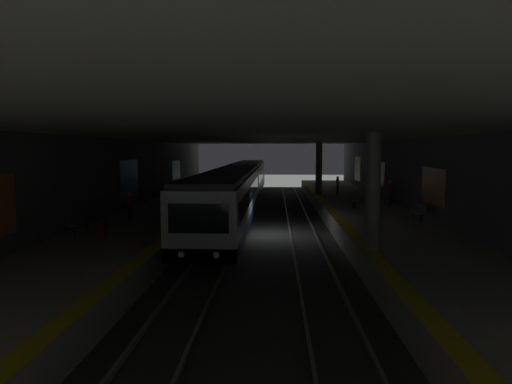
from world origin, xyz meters
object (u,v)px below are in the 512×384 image
at_px(suitcase_rolling, 103,231).
at_px(backpack_on_floor, 354,205).
at_px(metro_train, 241,185).
at_px(person_walking_mid, 390,192).
at_px(person_standing_far, 179,199).
at_px(bench_right_near, 79,222).
at_px(person_waiting_near, 130,206).
at_px(bench_left_mid, 384,196).
at_px(bench_right_mid, 168,189).
at_px(bench_left_near, 419,210).
at_px(pillar_near, 373,191).
at_px(pillar_far, 319,168).
at_px(person_boarding, 337,185).

relative_size(suitcase_rolling, backpack_on_floor, 2.41).
bearing_deg(metro_train, person_walking_mid, -112.91).
bearing_deg(backpack_on_floor, person_standing_far, 103.65).
relative_size(bench_right_near, person_waiting_near, 1.09).
bearing_deg(backpack_on_floor, metro_train, 52.89).
distance_m(metro_train, bench_left_mid, 11.16).
xyz_separation_m(bench_left_mid, bench_right_mid, (4.22, 17.07, 0.00)).
relative_size(bench_right_mid, person_standing_far, 1.04).
bearing_deg(suitcase_rolling, bench_right_near, 52.61).
bearing_deg(bench_left_near, person_standing_far, 82.04).
relative_size(pillar_near, bench_left_mid, 2.68).
xyz_separation_m(bench_left_mid, person_standing_far, (-5.75, 13.84, 0.36)).
distance_m(pillar_far, backpack_on_floor, 9.11).
height_order(pillar_near, metro_train, pillar_near).
relative_size(person_waiting_near, person_boarding, 0.97).
bearing_deg(bench_left_mid, bench_left_near, 180.00).
bearing_deg(suitcase_rolling, metro_train, -15.96).
bearing_deg(person_boarding, pillar_near, 175.58).
distance_m(pillar_far, person_walking_mid, 8.46).
relative_size(bench_right_near, person_standing_far, 1.04).
distance_m(pillar_far, metro_train, 7.20).
distance_m(pillar_near, backpack_on_floor, 12.17).
xyz_separation_m(bench_right_mid, person_standing_far, (-9.97, -3.23, 0.36)).
bearing_deg(person_boarding, suitcase_rolling, 145.55).
xyz_separation_m(pillar_near, bench_right_mid, (19.17, 12.88, -1.75)).
bearing_deg(pillar_near, person_boarding, -4.42).
relative_size(bench_left_near, person_waiting_near, 1.09).
height_order(metro_train, person_standing_far, metro_train).
distance_m(suitcase_rolling, backpack_on_floor, 16.42).
xyz_separation_m(pillar_far, bench_left_near, (-13.38, -4.18, -1.75)).
height_order(bench_left_mid, suitcase_rolling, suitcase_rolling).
bearing_deg(bench_right_near, bench_left_mid, -54.48).
distance_m(bench_right_mid, person_waiting_near, 12.99).
xyz_separation_m(metro_train, person_waiting_near, (-11.73, 5.13, -0.14)).
bearing_deg(suitcase_rolling, backpack_on_floor, -50.77).
height_order(bench_right_near, person_standing_far, person_standing_far).
relative_size(bench_right_mid, person_waiting_near, 1.09).
bearing_deg(pillar_near, bench_right_near, 77.89).
height_order(person_boarding, backpack_on_floor, person_boarding).
xyz_separation_m(pillar_far, bench_right_near, (-17.88, 12.88, -1.75)).
distance_m(bench_left_near, suitcase_rolling, 16.47).
bearing_deg(bench_right_near, backpack_on_floor, -57.51).
height_order(pillar_near, backpack_on_floor, pillar_near).
height_order(bench_left_near, bench_right_near, same).
height_order(bench_left_mid, backpack_on_floor, bench_left_mid).
height_order(pillar_far, person_walking_mid, pillar_far).
distance_m(metro_train, person_waiting_near, 12.80).
relative_size(metro_train, bench_right_mid, 22.53).
distance_m(pillar_near, metro_train, 19.17).
distance_m(pillar_far, bench_right_mid, 13.09).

